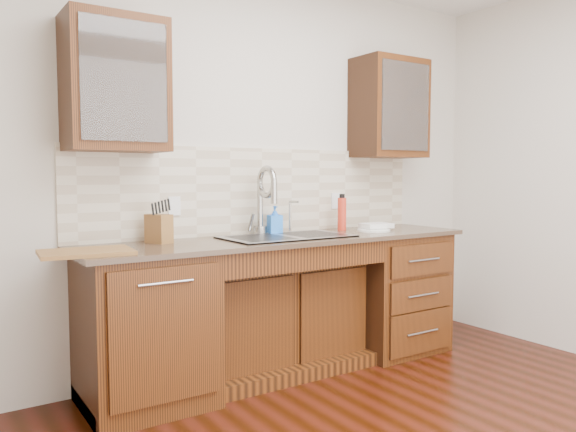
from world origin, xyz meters
TOP-DOWN VIEW (x-y plane):
  - wall_back at (0.00, 1.80)m, footprint 4.00×0.10m
  - base_cabinet_left at (-0.95, 1.44)m, footprint 0.70×0.62m
  - base_cabinet_center at (0.00, 1.53)m, footprint 1.20×0.44m
  - base_cabinet_right at (0.95, 1.44)m, footprint 0.70×0.62m
  - countertop at (0.00, 1.43)m, footprint 2.70×0.65m
  - backsplash at (0.00, 1.74)m, footprint 2.70×0.02m
  - sink at (0.00, 1.41)m, footprint 0.84×0.46m
  - faucet at (-0.07, 1.64)m, footprint 0.04×0.04m
  - filter_tap at (0.18, 1.65)m, footprint 0.02×0.02m
  - upper_cabinet_left at (-1.05, 1.58)m, footprint 0.55×0.34m
  - upper_cabinet_right at (1.05, 1.58)m, footprint 0.55×0.34m
  - outlet_left at (-0.65, 1.73)m, footprint 0.08×0.01m
  - outlet_right at (0.65, 1.73)m, footprint 0.08×0.01m
  - soap_bottle at (0.04, 1.62)m, footprint 0.10×0.11m
  - water_bottle at (0.59, 1.57)m, footprint 0.07×0.07m
  - plate at (0.74, 1.40)m, footprint 0.30×0.30m
  - dish_towel at (0.82, 1.46)m, footprint 0.23×0.18m
  - knife_block at (-0.81, 1.58)m, footprint 0.14×0.18m
  - cutting_board at (-1.29, 1.33)m, footprint 0.48×0.36m
  - cup_left_a at (-1.15, 1.58)m, footprint 0.16×0.16m
  - cup_left_b at (-0.96, 1.58)m, footprint 0.13×0.13m
  - cup_right_a at (1.01, 1.58)m, footprint 0.14×0.14m
  - cup_right_b at (1.15, 1.58)m, footprint 0.12×0.12m

SIDE VIEW (x-z plane):
  - base_cabinet_center at x=0.00m, z-range 0.00..0.70m
  - base_cabinet_left at x=-0.95m, z-range 0.00..0.88m
  - base_cabinet_right at x=0.95m, z-range 0.00..0.88m
  - sink at x=0.00m, z-range 0.73..0.92m
  - countertop at x=0.00m, z-range 0.88..0.91m
  - plate at x=0.74m, z-range 0.91..0.92m
  - cutting_board at x=-1.29m, z-range 0.91..0.93m
  - dish_towel at x=0.82m, z-range 0.93..0.96m
  - knife_block at x=-0.81m, z-range 0.91..1.08m
  - soap_bottle at x=0.04m, z-range 0.91..1.11m
  - water_bottle at x=0.59m, z-range 0.91..1.15m
  - filter_tap at x=0.18m, z-range 0.91..1.15m
  - faucet at x=-0.07m, z-range 0.91..1.31m
  - outlet_left at x=-0.65m, z-range 1.06..1.18m
  - outlet_right at x=0.65m, z-range 1.06..1.18m
  - backsplash at x=0.00m, z-range 0.91..1.50m
  - wall_back at x=0.00m, z-range 0.00..2.70m
  - cup_right_b at x=1.15m, z-range 1.72..1.82m
  - cup_right_a at x=1.01m, z-range 1.72..1.82m
  - cup_left_b at x=-0.96m, z-range 1.72..1.82m
  - cup_left_a at x=-1.15m, z-range 1.72..1.82m
  - upper_cabinet_left at x=-1.05m, z-range 1.45..2.20m
  - upper_cabinet_right at x=1.05m, z-range 1.45..2.20m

